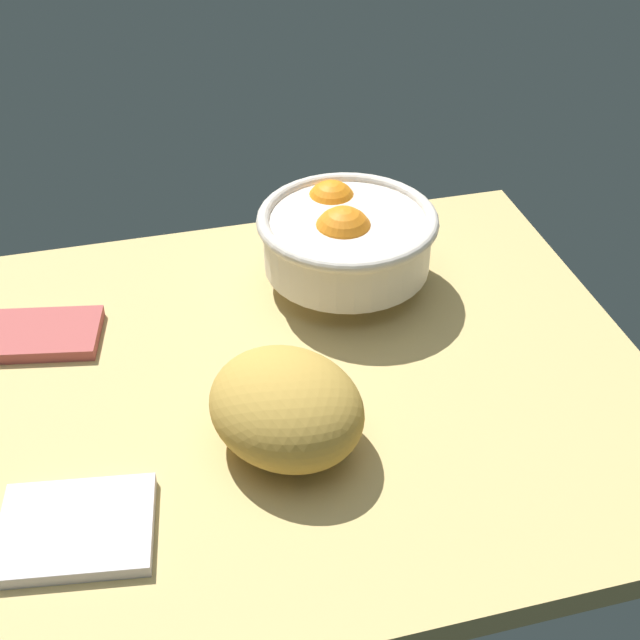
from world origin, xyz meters
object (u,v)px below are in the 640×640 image
fruit_bowl (346,237)px  bread_loaf (286,407)px  napkin_spare (34,335)px  napkin_folded (76,529)px

fruit_bowl → bread_loaf: size_ratio=1.34×
fruit_bowl → napkin_spare: size_ratio=1.47×
fruit_bowl → napkin_spare: bearing=3.3°
fruit_bowl → napkin_folded: bearing=43.1°
fruit_bowl → napkin_spare: 39.31cm
napkin_spare → bread_loaf: bearing=136.7°
bread_loaf → napkin_spare: size_ratio=1.10×
bread_loaf → napkin_folded: (21.39, 6.52, -4.27)cm
fruit_bowl → bread_loaf: (13.49, 26.11, -1.87)cm
napkin_spare → fruit_bowl: bearing=-176.7°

